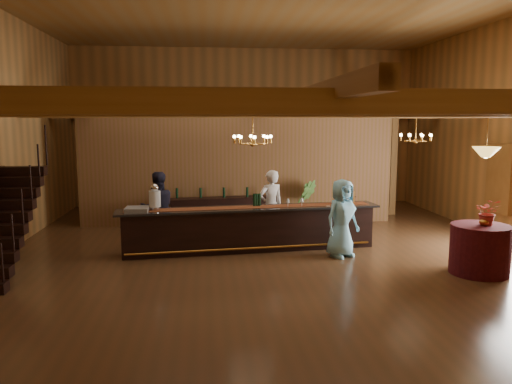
{
  "coord_description": "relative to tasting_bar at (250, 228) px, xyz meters",
  "views": [
    {
      "loc": [
        -1.45,
        -10.82,
        3.0
      ],
      "look_at": [
        -0.28,
        0.67,
        1.34
      ],
      "focal_mm": 35.0,
      "sensor_mm": 36.0,
      "label": 1
    }
  ],
  "objects": [
    {
      "name": "wall_back",
      "position": [
        0.43,
        6.54,
        2.24
      ],
      "size": [
        12.0,
        0.1,
        5.5
      ],
      "primitive_type": "cube",
      "color": "#AF793D",
      "rests_on": "floor"
    },
    {
      "name": "backbar_shelf",
      "position": [
        -0.51,
        2.63,
        -0.09
      ],
      "size": [
        3.06,
        0.87,
        0.85
      ],
      "primitive_type": "cube",
      "rotation": [
        0.0,
        0.0,
        0.13
      ],
      "color": "black",
      "rests_on": "floor"
    },
    {
      "name": "bartender",
      "position": [
        0.59,
        0.85,
        0.38
      ],
      "size": [
        0.76,
        0.63,
        1.79
      ],
      "primitive_type": "imported",
      "rotation": [
        0.0,
        0.0,
        3.5
      ],
      "color": "white",
      "rests_on": "floor"
    },
    {
      "name": "beam_grid",
      "position": [
        0.43,
        0.04,
        2.73
      ],
      "size": [
        11.9,
        13.9,
        0.39
      ],
      "color": "olive",
      "rests_on": "wall_left"
    },
    {
      "name": "pendant_lamp",
      "position": [
        4.33,
        -2.24,
        1.89
      ],
      "size": [
        0.52,
        0.52,
        0.9
      ],
      "color": "#AE7329",
      "rests_on": "beam_grid"
    },
    {
      "name": "glass_rack_tray",
      "position": [
        -2.53,
        -0.3,
        0.55
      ],
      "size": [
        0.5,
        0.5,
        0.1
      ],
      "primitive_type": "cube",
      "color": "gray",
      "rests_on": "tasting_bar"
    },
    {
      "name": "table_vase",
      "position": [
        4.35,
        -2.3,
        0.62
      ],
      "size": [
        0.17,
        0.17,
        0.31
      ],
      "primitive_type": "imported",
      "rotation": [
        0.0,
        0.0,
        -0.11
      ],
      "color": "#AE7329",
      "rests_on": "round_table"
    },
    {
      "name": "partition_wall",
      "position": [
        -0.07,
        3.04,
        1.04
      ],
      "size": [
        9.0,
        0.18,
        3.1
      ],
      "primitive_type": "cube",
      "color": "brown",
      "rests_on": "floor"
    },
    {
      "name": "guest",
      "position": [
        1.96,
        -0.74,
        0.35
      ],
      "size": [
        1.0,
        0.88,
        1.73
      ],
      "primitive_type": "imported",
      "rotation": [
        0.0,
        0.0,
        0.47
      ],
      "color": "#82CDEC",
      "rests_on": "floor"
    },
    {
      "name": "floor_plant",
      "position": [
        1.79,
        2.64,
        0.15
      ],
      "size": [
        0.8,
        0.68,
        1.32
      ],
      "primitive_type": "imported",
      "rotation": [
        0.0,
        0.0,
        0.14
      ],
      "color": "#42722E",
      "rests_on": "floor"
    },
    {
      "name": "raffle_drum",
      "position": [
        2.34,
        0.19,
        0.67
      ],
      "size": [
        0.34,
        0.24,
        0.3
      ],
      "color": "#99652C",
      "rests_on": "tasting_bar"
    },
    {
      "name": "beverage_dispenser",
      "position": [
        -2.15,
        -0.17,
        0.79
      ],
      "size": [
        0.26,
        0.26,
        0.6
      ],
      "color": "silver",
      "rests_on": "tasting_bar"
    },
    {
      "name": "chandelier_left",
      "position": [
        -0.03,
        -0.88,
        2.1
      ],
      "size": [
        0.8,
        0.8,
        0.74
      ],
      "color": "#AE7329",
      "rests_on": "beam_grid"
    },
    {
      "name": "bar_bottle_2",
      "position": [
        0.22,
        0.14,
        0.65
      ],
      "size": [
        0.07,
        0.07,
        0.3
      ],
      "primitive_type": "cylinder",
      "color": "black",
      "rests_on": "tasting_bar"
    },
    {
      "name": "tasting_bar",
      "position": [
        0.0,
        0.0,
        0.0
      ],
      "size": [
        6.12,
        1.37,
        1.02
      ],
      "rotation": [
        0.0,
        0.0,
        0.1
      ],
      "color": "black",
      "rests_on": "floor"
    },
    {
      "name": "backroom_boxes",
      "position": [
        0.14,
        5.04,
        0.01
      ],
      "size": [
        4.1,
        0.6,
        1.1
      ],
      "color": "black",
      "rests_on": "floor"
    },
    {
      "name": "staff_second",
      "position": [
        -2.19,
        0.84,
        0.37
      ],
      "size": [
        1.03,
        0.91,
        1.78
      ],
      "primitive_type": "imported",
      "rotation": [
        0.0,
        0.0,
        3.46
      ],
      "color": "#1D1C2E",
      "rests_on": "floor"
    },
    {
      "name": "support_posts",
      "position": [
        0.43,
        -0.96,
        1.09
      ],
      "size": [
        9.2,
        10.2,
        3.2
      ],
      "color": "olive",
      "rests_on": "floor"
    },
    {
      "name": "ceiling",
      "position": [
        0.43,
        -0.46,
        4.99
      ],
      "size": [
        14.0,
        14.0,
        0.0
      ],
      "primitive_type": "plane",
      "rotation": [
        3.14,
        0.0,
        0.0
      ],
      "color": "olive",
      "rests_on": "wall_back"
    },
    {
      "name": "floor",
      "position": [
        0.43,
        -0.46,
        -0.51
      ],
      "size": [
        14.0,
        14.0,
        0.0
      ],
      "primitive_type": "plane",
      "color": "#482F1B",
      "rests_on": "ground"
    },
    {
      "name": "wall_front",
      "position": [
        0.43,
        -7.46,
        2.24
      ],
      "size": [
        12.0,
        0.1,
        5.5
      ],
      "primitive_type": "cube",
      "color": "#AF793D",
      "rests_on": "floor"
    },
    {
      "name": "bar_bottle_1",
      "position": [
        0.16,
        0.13,
        0.65
      ],
      "size": [
        0.07,
        0.07,
        0.3
      ],
      "primitive_type": "cylinder",
      "color": "black",
      "rests_on": "tasting_bar"
    },
    {
      "name": "chandelier_right",
      "position": [
        4.16,
        0.64,
        2.07
      ],
      "size": [
        0.8,
        0.8,
        0.77
      ],
      "color": "#AE7329",
      "rests_on": "beam_grid"
    },
    {
      "name": "table_flowers",
      "position": [
        4.44,
        -2.26,
        0.72
      ],
      "size": [
        0.59,
        0.56,
        0.52
      ],
      "primitive_type": "imported",
      "rotation": [
        0.0,
        0.0,
        -0.42
      ],
      "color": "#A43125",
      "rests_on": "round_table"
    },
    {
      "name": "round_table",
      "position": [
        4.33,
        -2.24,
        -0.03
      ],
      "size": [
        1.13,
        1.13,
        0.97
      ],
      "primitive_type": "cylinder",
      "color": "#480E13",
      "rests_on": "floor"
    },
    {
      "name": "staircase",
      "position": [
        -5.02,
        -1.2,
        0.49
      ],
      "size": [
        1.0,
        2.8,
        2.0
      ],
      "color": "black",
      "rests_on": "floor"
    },
    {
      "name": "window_right_back",
      "position": [
        6.38,
        0.54,
        1.04
      ],
      "size": [
        0.12,
        1.05,
        1.75
      ],
      "primitive_type": "cube",
      "color": "white",
      "rests_on": "wall_right"
    },
    {
      "name": "bar_bottle_0",
      "position": [
        0.1,
        0.13,
        0.65
      ],
      "size": [
        0.07,
        0.07,
        0.3
      ],
      "primitive_type": "cylinder",
      "color": "black",
      "rests_on": "tasting_bar"
    }
  ]
}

